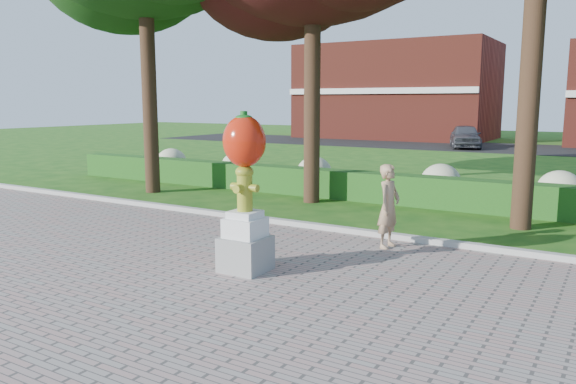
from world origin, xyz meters
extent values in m
plane|color=#194D13|center=(0.00, 0.00, 0.00)|extent=(100.00, 100.00, 0.00)
cube|color=gray|center=(0.00, -4.00, 0.02)|extent=(40.00, 14.00, 0.04)
cube|color=#ADADA5|center=(0.00, 3.00, 0.07)|extent=(40.00, 0.18, 0.15)
cube|color=#194513|center=(0.00, 7.00, 0.40)|extent=(24.00, 0.70, 0.80)
ellipsoid|color=#ADB288|center=(-9.00, 8.00, 0.55)|extent=(1.10, 1.10, 0.99)
ellipsoid|color=#ADB288|center=(-6.00, 8.00, 0.55)|extent=(1.10, 1.10, 0.99)
ellipsoid|color=#ADB288|center=(-3.00, 8.00, 0.55)|extent=(1.10, 1.10, 0.99)
ellipsoid|color=#ADB288|center=(1.00, 8.00, 0.55)|extent=(1.10, 1.10, 0.99)
ellipsoid|color=#ADB288|center=(4.00, 8.00, 0.55)|extent=(1.10, 1.10, 0.99)
cube|color=black|center=(0.00, 28.00, 0.01)|extent=(50.00, 8.00, 0.02)
cube|color=maroon|center=(-10.00, 34.00, 3.50)|extent=(14.00, 8.00, 7.00)
cylinder|color=black|center=(-7.00, 5.00, 3.36)|extent=(0.44, 0.44, 6.72)
cylinder|color=black|center=(-2.00, 6.00, 3.08)|extent=(0.44, 0.44, 6.16)
cylinder|color=black|center=(3.50, 5.50, 3.64)|extent=(0.44, 0.44, 7.28)
cube|color=gray|center=(0.23, -0.27, 0.32)|extent=(0.70, 0.70, 0.56)
cube|color=silver|center=(0.23, -0.27, 0.75)|extent=(0.56, 0.56, 0.31)
cube|color=silver|center=(0.23, -0.27, 0.97)|extent=(0.45, 0.45, 0.11)
cylinder|color=olive|center=(0.23, -0.27, 1.34)|extent=(0.25, 0.25, 0.63)
ellipsoid|color=olive|center=(0.23, -0.27, 1.65)|extent=(0.29, 0.29, 0.20)
cylinder|color=olive|center=(0.05, -0.27, 1.40)|extent=(0.13, 0.12, 0.12)
cylinder|color=olive|center=(0.41, -0.27, 1.40)|extent=(0.13, 0.12, 0.12)
cylinder|color=olive|center=(0.23, -0.44, 1.40)|extent=(0.13, 0.13, 0.13)
cylinder|color=olive|center=(0.23, -0.27, 1.74)|extent=(0.09, 0.09, 0.06)
ellipsoid|color=#BA1F09|center=(0.23, -0.27, 2.13)|extent=(0.70, 0.63, 0.81)
ellipsoid|color=#BA1F09|center=(0.03, -0.27, 2.11)|extent=(0.34, 0.34, 0.52)
ellipsoid|color=#BA1F09|center=(0.43, -0.27, 2.11)|extent=(0.34, 0.34, 0.52)
cylinder|color=#155F19|center=(0.23, -0.27, 2.53)|extent=(0.11, 0.11, 0.13)
ellipsoid|color=#155F19|center=(0.23, -0.27, 2.50)|extent=(0.27, 0.27, 0.09)
imported|color=tan|center=(1.66, 2.32, 0.82)|extent=(0.42, 0.60, 1.57)
imported|color=#42444A|center=(-2.95, 26.75, 0.72)|extent=(2.85, 4.42, 1.40)
camera|label=1|loc=(5.35, -7.41, 2.74)|focal=35.00mm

